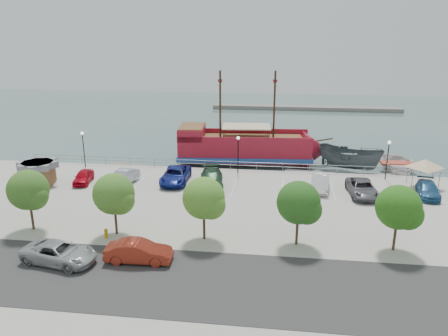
# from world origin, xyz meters

# --- Properties ---
(ground) EXTENTS (160.00, 160.00, 0.00)m
(ground) POSITION_xyz_m (0.00, 0.00, -1.00)
(ground) COLOR #3D5956
(street) EXTENTS (100.00, 8.00, 0.04)m
(street) POSITION_xyz_m (0.00, -16.00, 0.01)
(street) COLOR #373737
(street) RESTS_ON land_slab
(sidewalk) EXTENTS (100.00, 4.00, 0.05)m
(sidewalk) POSITION_xyz_m (0.00, -10.00, 0.01)
(sidewalk) COLOR #A7A18F
(sidewalk) RESTS_ON land_slab
(seawall_railing) EXTENTS (50.00, 0.06, 1.00)m
(seawall_railing) POSITION_xyz_m (0.00, 7.80, 0.53)
(seawall_railing) COLOR gray
(seawall_railing) RESTS_ON land_slab
(far_shore) EXTENTS (40.00, 3.00, 0.80)m
(far_shore) POSITION_xyz_m (10.00, 55.00, -0.60)
(far_shore) COLOR gray
(far_shore) RESTS_ON ground
(pirate_ship) EXTENTS (19.63, 6.75, 12.26)m
(pirate_ship) POSITION_xyz_m (1.54, 13.89, 1.05)
(pirate_ship) COLOR maroon
(pirate_ship) RESTS_ON ground
(patrol_boat) EXTENTS (8.41, 6.43, 3.08)m
(patrol_boat) POSITION_xyz_m (12.90, 11.51, 0.54)
(patrol_boat) COLOR #464F54
(patrol_boat) RESTS_ON ground
(speedboat) EXTENTS (5.44, 7.54, 1.55)m
(speedboat) POSITION_xyz_m (18.78, 12.50, -0.23)
(speedboat) COLOR silver
(speedboat) RESTS_ON ground
(dock_west) EXTENTS (7.61, 3.68, 0.42)m
(dock_west) POSITION_xyz_m (-12.75, 9.20, -0.79)
(dock_west) COLOR slate
(dock_west) RESTS_ON ground
(dock_mid) EXTENTS (7.70, 3.29, 0.43)m
(dock_mid) POSITION_xyz_m (8.94, 9.20, -0.79)
(dock_mid) COLOR gray
(dock_mid) RESTS_ON ground
(dock_east) EXTENTS (7.28, 2.65, 0.41)m
(dock_east) POSITION_xyz_m (14.55, 9.20, -0.80)
(dock_east) COLOR gray
(dock_east) RESTS_ON ground
(shed) EXTENTS (3.58, 3.58, 2.50)m
(shed) POSITION_xyz_m (-20.08, 0.07, 1.33)
(shed) COLOR brown
(shed) RESTS_ON land_slab
(canopy_tent) EXTENTS (4.36, 4.36, 3.36)m
(canopy_tent) POSITION_xyz_m (19.21, 4.57, 2.93)
(canopy_tent) COLOR slate
(canopy_tent) RESTS_ON land_slab
(street_van) EXTENTS (5.60, 3.31, 1.46)m
(street_van) POSITION_xyz_m (-10.32, -14.72, 0.73)
(street_van) COLOR #A4A7A9
(street_van) RESTS_ON street
(street_sedan) EXTENTS (4.71, 1.82, 1.53)m
(street_sedan) POSITION_xyz_m (-4.92, -13.91, 0.76)
(street_sedan) COLOR maroon
(street_sedan) RESTS_ON street
(fire_hydrant) EXTENTS (0.28, 0.28, 0.82)m
(fire_hydrant) POSITION_xyz_m (-8.55, -10.80, 0.45)
(fire_hydrant) COLOR #C08F08
(fire_hydrant) RESTS_ON sidewalk
(lamp_post_left) EXTENTS (0.36, 0.36, 4.28)m
(lamp_post_left) POSITION_xyz_m (-18.00, 6.50, 2.94)
(lamp_post_left) COLOR black
(lamp_post_left) RESTS_ON land_slab
(lamp_post_mid) EXTENTS (0.36, 0.36, 4.28)m
(lamp_post_mid) POSITION_xyz_m (0.00, 6.50, 2.94)
(lamp_post_mid) COLOR black
(lamp_post_mid) RESTS_ON land_slab
(lamp_post_right) EXTENTS (0.36, 0.36, 4.28)m
(lamp_post_right) POSITION_xyz_m (16.00, 6.50, 2.94)
(lamp_post_right) COLOR black
(lamp_post_right) RESTS_ON land_slab
(tree_b) EXTENTS (3.30, 3.20, 5.00)m
(tree_b) POSITION_xyz_m (-14.85, -10.07, 3.30)
(tree_b) COLOR #473321
(tree_b) RESTS_ON sidewalk
(tree_c) EXTENTS (3.30, 3.20, 5.00)m
(tree_c) POSITION_xyz_m (-7.85, -10.07, 3.30)
(tree_c) COLOR #473321
(tree_c) RESTS_ON sidewalk
(tree_d) EXTENTS (3.30, 3.20, 5.00)m
(tree_d) POSITION_xyz_m (-0.85, -10.07, 3.30)
(tree_d) COLOR #473321
(tree_d) RESTS_ON sidewalk
(tree_e) EXTENTS (3.30, 3.20, 5.00)m
(tree_e) POSITION_xyz_m (6.15, -10.07, 3.30)
(tree_e) COLOR #473321
(tree_e) RESTS_ON sidewalk
(tree_f) EXTENTS (3.30, 3.20, 5.00)m
(tree_f) POSITION_xyz_m (13.15, -10.07, 3.30)
(tree_f) COLOR #473321
(tree_f) RESTS_ON sidewalk
(parked_car_a) EXTENTS (2.18, 4.10, 1.33)m
(parked_car_a) POSITION_xyz_m (-15.84, 1.30, 0.66)
(parked_car_a) COLOR #BA0516
(parked_car_a) RESTS_ON land_slab
(parked_car_b) EXTENTS (2.51, 4.81, 1.51)m
(parked_car_b) POSITION_xyz_m (-11.53, 1.27, 0.75)
(parked_car_b) COLOR #A7AAB3
(parked_car_b) RESTS_ON land_slab
(parked_car_c) EXTENTS (2.83, 5.80, 1.59)m
(parked_car_c) POSITION_xyz_m (-6.23, 2.65, 0.79)
(parked_car_c) COLOR navy
(parked_car_c) RESTS_ON land_slab
(parked_car_d) EXTENTS (3.18, 5.95, 1.64)m
(parked_car_d) POSITION_xyz_m (-2.26, 1.88, 0.82)
(parked_car_d) COLOR #1D4227
(parked_car_d) RESTS_ON land_slab
(parked_car_f) EXTENTS (2.20, 4.96, 1.58)m
(parked_car_f) POSITION_xyz_m (8.73, 2.37, 0.79)
(parked_car_f) COLOR white
(parked_car_f) RESTS_ON land_slab
(parked_car_g) EXTENTS (2.74, 5.44, 1.48)m
(parked_car_g) POSITION_xyz_m (12.63, 1.20, 0.74)
(parked_car_g) COLOR #5B5B62
(parked_car_g) RESTS_ON land_slab
(parked_car_h) EXTENTS (2.60, 4.88, 1.35)m
(parked_car_h) POSITION_xyz_m (18.93, 1.77, 0.67)
(parked_car_h) COLOR #255987
(parked_car_h) RESTS_ON land_slab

